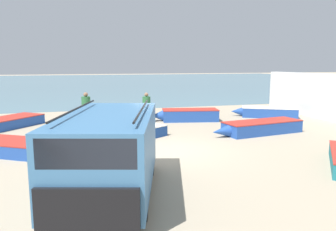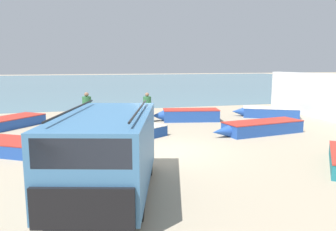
# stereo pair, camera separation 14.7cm
# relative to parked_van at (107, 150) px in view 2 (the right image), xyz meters

# --- Properties ---
(ground_plane) EXTENTS (200.00, 200.00, 0.00)m
(ground_plane) POSITION_rel_parked_van_xyz_m (2.47, 3.67, -1.15)
(ground_plane) COLOR tan
(sea_water) EXTENTS (120.00, 80.00, 0.01)m
(sea_water) POSITION_rel_parked_van_xyz_m (2.47, 55.67, -1.14)
(sea_water) COLOR slate
(sea_water) RESTS_ON ground_plane
(parked_van) EXTENTS (3.27, 5.09, 2.20)m
(parked_van) POSITION_rel_parked_van_xyz_m (0.00, 0.00, 0.00)
(parked_van) COLOR teal
(parked_van) RESTS_ON ground_plane
(fishing_rowboat_2) EXTENTS (3.97, 1.90, 0.68)m
(fishing_rowboat_2) POSITION_rel_parked_van_xyz_m (5.45, 9.80, -0.81)
(fishing_rowboat_2) COLOR #234CA3
(fishing_rowboat_2) RESTS_ON ground_plane
(fishing_rowboat_3) EXTENTS (4.03, 3.06, 0.50)m
(fishing_rowboat_3) POSITION_rel_parked_van_xyz_m (1.52, 5.95, -0.90)
(fishing_rowboat_3) COLOR navy
(fishing_rowboat_3) RESTS_ON ground_plane
(fishing_rowboat_4) EXTENTS (4.80, 1.87, 0.59)m
(fishing_rowboat_4) POSITION_rel_parked_van_xyz_m (7.58, 5.51, -0.85)
(fishing_rowboat_4) COLOR #234CA3
(fishing_rowboat_4) RESTS_ON ground_plane
(fishing_rowboat_5) EXTENTS (3.96, 2.77, 0.61)m
(fishing_rowboat_5) POSITION_rel_parked_van_xyz_m (10.69, 9.77, -0.84)
(fishing_rowboat_5) COLOR #234CA3
(fishing_rowboat_5) RESTS_ON ground_plane
(fishing_rowboat_6) EXTENTS (3.25, 3.60, 0.52)m
(fishing_rowboat_6) POSITION_rel_parked_van_xyz_m (-4.13, 10.47, -0.89)
(fishing_rowboat_6) COLOR #234CA3
(fishing_rowboat_6) RESTS_ON ground_plane
(fisherman_1) EXTENTS (0.44, 0.44, 1.69)m
(fisherman_1) POSITION_rel_parked_van_xyz_m (3.05, 9.85, -0.13)
(fisherman_1) COLOR #5B564C
(fisherman_1) RESTS_ON ground_plane
(fisherman_3) EXTENTS (0.47, 0.47, 1.78)m
(fisherman_3) POSITION_rel_parked_van_xyz_m (-0.24, 9.93, -0.08)
(fisherman_3) COLOR navy
(fisherman_3) RESTS_ON ground_plane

